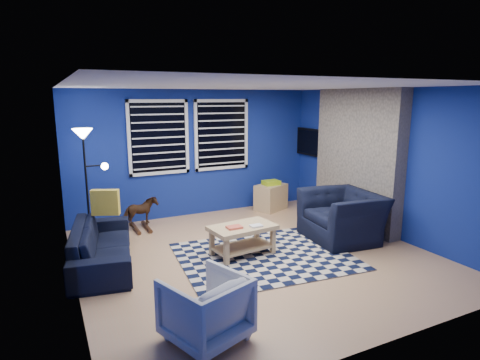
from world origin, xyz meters
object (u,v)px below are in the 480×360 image
Objects in this scene: armchair_big at (342,216)px; coffee_table at (243,234)px; armchair_bent at (206,308)px; cabinet at (271,197)px; rocking_horse at (140,212)px; sofa at (102,245)px; floor_lamp at (85,150)px; tv at (312,142)px.

armchair_big is 1.20× the size of coffee_table.
armchair_big reaches higher than armchair_bent.
rocking_horse is at bearing 158.80° from cabinet.
rocking_horse is at bearing -23.10° from sofa.
armchair_bent is 4.78m from cabinet.
rocking_horse is 0.60× the size of coffee_table.
cabinet is (1.66, 1.98, -0.05)m from coffee_table.
floor_lamp is (-0.68, 3.42, 1.19)m from armchair_bent.
armchair_big is 1.81m from coffee_table.
sofa is at bearing -163.98° from tv.
floor_lamp is (-1.97, 1.65, 1.19)m from coffee_table.
coffee_table is (-1.81, 0.11, -0.07)m from armchair_big.
floor_lamp is at bearing -98.18° from armchair_bent.
sofa is 1.63m from floor_lamp.
rocking_horse reaches higher than coffee_table.
armchair_bent is at bearing -151.47° from cabinet.
cabinet is at bearing 49.98° from coffee_table.
tv is at bearing -64.24° from sofa.
cabinet is 3.86m from floor_lamp.
cabinet is at bearing -59.11° from sofa.
floor_lamp is at bearing -109.22° from armchair_big.
armchair_bent is 0.39× the size of floor_lamp.
armchair_bent is 1.19× the size of rocking_horse.
tv is 2.37m from armchair_big.
armchair_big is at bearing -90.74° from sofa.
cabinet is at bearing -147.67° from armchair_bent.
coffee_table is at bearing -87.72° from armchair_big.
rocking_horse is at bearing -112.31° from armchair_bent.
armchair_big is 1.60× the size of cabinet.
floor_lamp is at bearing 161.95° from cabinet.
armchair_bent is (-3.10, -1.67, -0.07)m from armchair_big.
rocking_horse is at bearing -118.60° from armchair_big.
coffee_table is 0.55× the size of floor_lamp.
tv is 0.54× the size of floor_lamp.
floor_lamp is at bearing 11.31° from sofa.
cabinet reaches higher than sofa.
tv reaches higher than sofa.
floor_lamp is at bearing 90.53° from rocking_horse.
armchair_big is (3.75, -0.69, 0.11)m from sofa.
floor_lamp is (-3.64, -0.33, 1.25)m from cabinet.
coffee_table is at bearing -143.97° from tv.
armchair_big reaches higher than cabinet.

